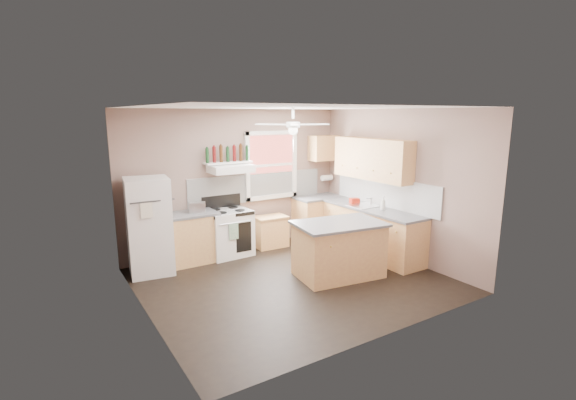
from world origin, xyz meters
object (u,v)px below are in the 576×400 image
cart (271,231)px  toaster (197,207)px  refrigerator (149,226)px  island (339,250)px  stove (228,233)px

cart → toaster: bearing=-176.4°
refrigerator → cart: refrigerator is taller
cart → island: island is taller
stove → cart: bearing=-1.6°
stove → island: same height
island → toaster: bearing=139.8°
cart → stove: bearing=-176.6°
refrigerator → island: (2.56, -1.76, -0.37)m
refrigerator → toaster: bearing=15.7°
toaster → cart: (1.50, 0.03, -0.68)m
toaster → stove: size_ratio=0.33×
stove → island: 2.19m
cart → island: size_ratio=0.47×
island → refrigerator: bearing=153.5°
cart → island: 1.93m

